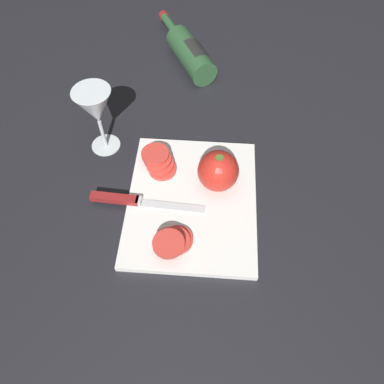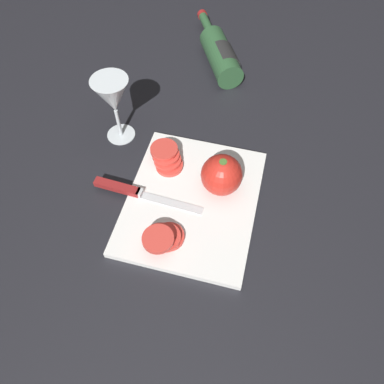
# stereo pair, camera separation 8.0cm
# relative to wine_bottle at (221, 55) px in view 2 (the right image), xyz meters

# --- Properties ---
(ground_plane) EXTENTS (3.00, 3.00, 0.00)m
(ground_plane) POSITION_rel_wine_bottle_xyz_m (0.47, 0.00, -0.04)
(ground_plane) COLOR black
(cutting_board) EXTENTS (0.34, 0.28, 0.02)m
(cutting_board) POSITION_rel_wine_bottle_xyz_m (0.49, 0.04, -0.03)
(cutting_board) COLOR white
(cutting_board) RESTS_ON ground_plane
(wine_bottle) EXTENTS (0.31, 0.20, 0.08)m
(wine_bottle) POSITION_rel_wine_bottle_xyz_m (0.00, 0.00, 0.00)
(wine_bottle) COLOR #2D5633
(wine_bottle) RESTS_ON ground_plane
(wine_glass) EXTENTS (0.09, 0.09, 0.17)m
(wine_glass) POSITION_rel_wine_bottle_xyz_m (0.33, -0.19, 0.09)
(wine_glass) COLOR silver
(wine_glass) RESTS_ON ground_plane
(whole_tomato) EXTENTS (0.09, 0.09, 0.09)m
(whole_tomato) POSITION_rel_wine_bottle_xyz_m (0.44, 0.09, 0.02)
(whole_tomato) COLOR red
(whole_tomato) RESTS_ON cutting_board
(knife) EXTENTS (0.03, 0.26, 0.01)m
(knife) POSITION_rel_wine_bottle_xyz_m (0.50, -0.11, -0.02)
(knife) COLOR silver
(knife) RESTS_ON cutting_board
(tomato_slice_stack_near) EXTENTS (0.09, 0.08, 0.04)m
(tomato_slice_stack_near) POSITION_rel_wine_bottle_xyz_m (0.40, -0.04, -0.00)
(tomato_slice_stack_near) COLOR #D63D33
(tomato_slice_stack_near) RESTS_ON cutting_board
(tomato_slice_stack_far) EXTENTS (0.09, 0.08, 0.04)m
(tomato_slice_stack_far) POSITION_rel_wine_bottle_xyz_m (0.60, 0.01, -0.00)
(tomato_slice_stack_far) COLOR #D63D33
(tomato_slice_stack_far) RESTS_ON cutting_board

